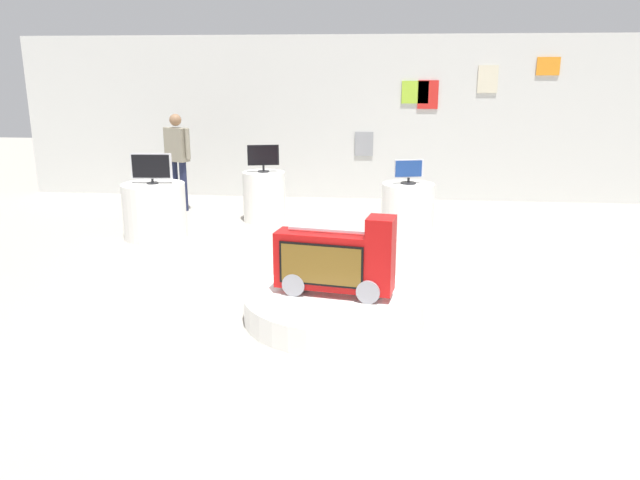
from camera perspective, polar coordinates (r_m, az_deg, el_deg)
ground_plane at (r=6.60m, az=1.11°, el=-5.33°), size 30.00×30.00×0.00m
back_wall_display at (r=11.54m, az=3.39°, el=11.11°), size 12.55×0.13×2.95m
main_display_pedestal at (r=6.01m, az=1.31°, el=-6.15°), size 1.74×1.74×0.25m
novelty_firetruck_tv at (r=5.85m, az=1.52°, el=-2.09°), size 1.16×0.50×0.79m
display_pedestal_left_rear at (r=8.92m, az=8.06°, el=2.68°), size 0.74×0.74×0.79m
tv_on_left_rear at (r=8.81m, az=8.20°, el=6.32°), size 0.41×0.22×0.34m
display_pedestal_center_rear at (r=9.15m, az=-15.01°, el=2.61°), size 0.89×0.89×0.79m
tv_on_center_rear at (r=9.03m, az=-15.30°, el=6.51°), size 0.58×0.16×0.43m
display_pedestal_right_rear at (r=9.89m, az=-5.17°, el=4.01°), size 0.67×0.67×0.79m
tv_on_right_rear at (r=9.78m, az=-5.27°, el=7.67°), size 0.49×0.18×0.42m
shopper_browsing_near_truck at (r=10.81m, az=-13.02°, el=7.68°), size 0.52×0.34×1.64m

